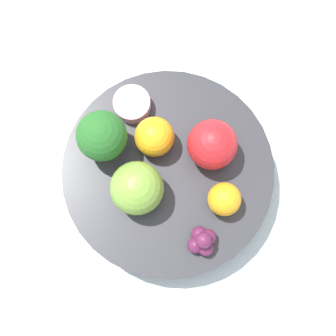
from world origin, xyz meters
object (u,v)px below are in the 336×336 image
(orange_back, at_px, (224,199))
(small_cup, at_px, (132,104))
(apple_green, at_px, (137,188))
(apple_red, at_px, (214,148))
(broccoli, at_px, (102,136))
(orange_front, at_px, (157,135))
(grape_cluster, at_px, (202,241))
(bowl, at_px, (168,174))

(orange_back, bearing_deg, small_cup, 107.68)
(apple_green, height_order, orange_back, apple_green)
(apple_red, bearing_deg, broccoli, 150.27)
(apple_red, height_order, orange_front, apple_red)
(apple_green, distance_m, orange_back, 0.10)
(grape_cluster, bearing_deg, bowl, 89.57)
(broccoli, height_order, apple_green, broccoli)
(apple_red, bearing_deg, apple_green, -176.61)
(small_cup, bearing_deg, apple_red, -56.85)
(apple_green, bearing_deg, bowl, 13.71)
(apple_green, relative_size, small_cup, 1.36)
(bowl, xyz_separation_m, apple_red, (0.05, -0.00, 0.05))
(apple_green, xyz_separation_m, small_cup, (0.04, 0.10, -0.02))
(orange_back, height_order, small_cup, orange_back)
(broccoli, height_order, orange_back, broccoli)
(apple_red, height_order, small_cup, apple_red)
(apple_green, relative_size, orange_front, 1.30)
(apple_green, xyz_separation_m, orange_back, (0.08, -0.05, -0.01))
(bowl, distance_m, orange_back, 0.08)
(orange_back, bearing_deg, apple_green, 149.02)
(bowl, height_order, broccoli, broccoli)
(bowl, bearing_deg, broccoli, 133.22)
(bowl, bearing_deg, apple_green, -166.29)
(apple_green, distance_m, grape_cluster, 0.09)
(bowl, relative_size, orange_back, 6.58)
(orange_back, bearing_deg, grape_cluster, -143.56)
(bowl, relative_size, apple_red, 4.36)
(broccoli, distance_m, apple_red, 0.13)
(apple_red, relative_size, apple_green, 0.96)
(bowl, height_order, orange_front, orange_front)
(orange_back, xyz_separation_m, small_cup, (-0.05, 0.15, -0.01))
(orange_back, xyz_separation_m, grape_cluster, (-0.04, -0.03, -0.01))
(orange_front, bearing_deg, apple_green, -134.23)
(apple_red, xyz_separation_m, small_cup, (-0.06, 0.09, -0.02))
(bowl, relative_size, broccoli, 3.64)
(apple_red, distance_m, small_cup, 0.11)
(bowl, distance_m, apple_green, 0.07)
(orange_back, bearing_deg, bowl, 124.31)
(orange_front, distance_m, grape_cluster, 0.13)
(orange_front, xyz_separation_m, orange_back, (0.04, -0.10, -0.00))
(bowl, height_order, small_cup, small_cup)
(bowl, relative_size, apple_green, 4.17)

